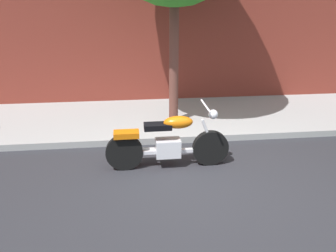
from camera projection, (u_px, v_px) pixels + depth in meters
ground_plane at (194, 177)px, 6.01m from camera, size 60.00×60.00×0.00m
sidewalk at (173, 118)px, 8.61m from camera, size 23.96×2.80×0.14m
motorcycle at (168, 143)px, 6.20m from camera, size 2.22×0.70×1.16m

